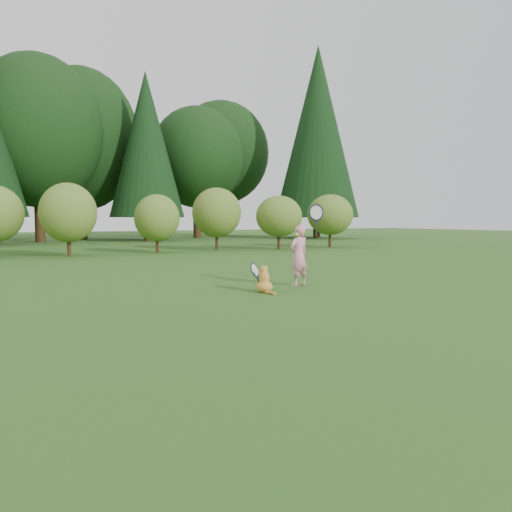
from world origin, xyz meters
TOP-DOWN VIEW (x-y plane):
  - ground at (0.00, 0.00)m, footprint 100.00×100.00m
  - shrub_row at (0.00, 13.00)m, footprint 28.00×3.00m
  - woodland_backdrop at (0.00, 23.00)m, footprint 48.00×10.00m
  - child at (1.44, 1.18)m, footprint 0.75×0.51m
  - cat at (0.34, 0.74)m, footprint 0.50×0.81m
  - tennis_ball at (1.01, 0.62)m, footprint 0.07×0.07m

SIDE VIEW (x-z plane):
  - ground at x=0.00m, z-range 0.00..0.00m
  - cat at x=0.34m, z-range -0.08..0.63m
  - child at x=1.44m, z-range -0.29..1.63m
  - tennis_ball at x=1.01m, z-range 1.07..1.14m
  - shrub_row at x=0.00m, z-range 0.00..2.80m
  - woodland_backdrop at x=0.00m, z-range 0.00..15.00m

